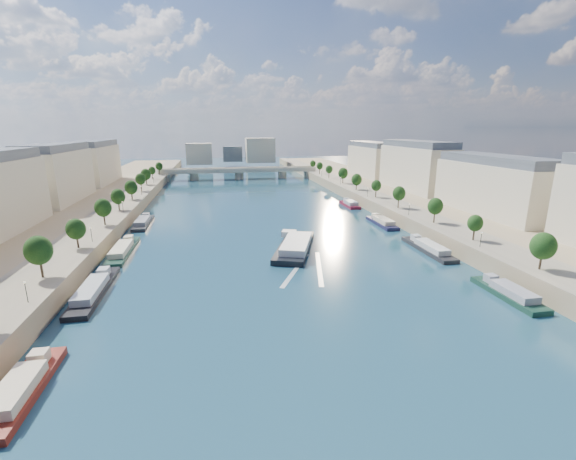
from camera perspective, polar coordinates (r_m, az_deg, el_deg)
name	(u,v)px	position (r m, az deg, el deg)	size (l,w,h in m)	color
ground	(263,225)	(148.81, -3.72, 0.73)	(700.00, 700.00, 0.00)	#0D2E3D
quay_left	(59,228)	(157.04, -30.80, 0.31)	(44.00, 520.00, 5.00)	#9E8460
quay_right	(434,211)	(172.17, 20.80, 2.59)	(44.00, 520.00, 5.00)	#9E8460
pave_left	(104,219)	(151.91, -25.62, 1.52)	(14.00, 520.00, 0.10)	gray
pave_right	(401,207)	(164.38, 16.40, 3.32)	(14.00, 520.00, 0.10)	gray
trees_left	(109,202)	(152.27, -24.94, 3.72)	(4.80, 268.80, 8.26)	#382B1E
trees_right	(387,190)	(171.41, 14.44, 5.76)	(4.80, 268.80, 8.26)	#382B1E
lamps_left	(109,217)	(140.75, -24.97, 1.78)	(0.36, 200.36, 4.28)	black
lamps_right	(386,198)	(166.33, 14.31, 4.56)	(0.36, 200.36, 4.28)	black
buildings_left	(27,184)	(170.53, -34.21, 5.64)	(16.00, 226.00, 23.20)	beige
buildings_right	(449,174)	(186.97, 22.74, 7.66)	(16.00, 226.00, 23.20)	beige
skyline	(237,152)	(363.98, -7.63, 11.40)	(79.00, 42.00, 22.00)	beige
bridge	(239,172)	(285.22, -7.26, 8.52)	(112.00, 12.00, 8.15)	#C1B79E
tour_barge	(295,246)	(118.30, 1.05, -2.37)	(19.06, 32.73, 4.28)	black
wake	(308,268)	(103.48, 2.91, -5.70)	(16.17, 25.64, 0.04)	silver
moored_barges_left	(96,288)	(99.84, -26.56, -7.63)	(5.00, 152.93, 3.60)	#181F35
moored_barges_right	(435,252)	(121.53, 21.01, -3.13)	(5.00, 160.25, 3.60)	black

